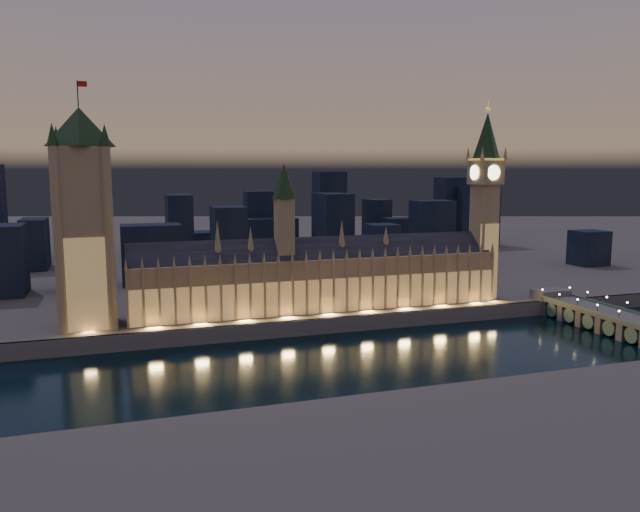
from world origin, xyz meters
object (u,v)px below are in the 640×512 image
object	(u,v)px
palace_of_westminster	(319,276)
westminster_bridge	(612,321)
victoria_tower	(84,208)
elizabeth_tower	(485,189)

from	to	relation	value
palace_of_westminster	westminster_bridge	distance (m)	152.68
victoria_tower	westminster_bridge	world-z (taller)	victoria_tower
elizabeth_tower	westminster_bridge	world-z (taller)	elizabeth_tower
victoria_tower	westminster_bridge	distance (m)	268.23
elizabeth_tower	westminster_bridge	size ratio (longest dim) A/B	1.01
palace_of_westminster	westminster_bridge	xyz separation A→B (m)	(136.55, -65.18, -20.39)
elizabeth_tower	westminster_bridge	xyz separation A→B (m)	(35.32, -65.37, -65.51)
palace_of_westminster	elizabeth_tower	world-z (taller)	elizabeth_tower
palace_of_westminster	westminster_bridge	size ratio (longest dim) A/B	1.79
palace_of_westminster	elizabeth_tower	xyz separation A→B (m)	(101.23, 0.19, 45.12)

